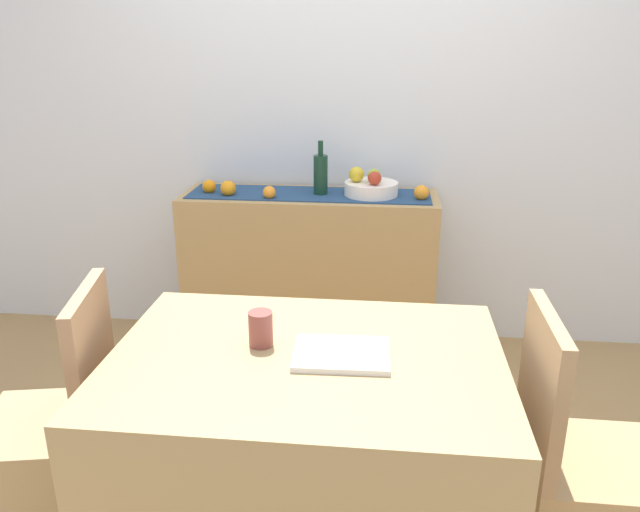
% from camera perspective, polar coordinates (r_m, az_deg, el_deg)
% --- Properties ---
extents(ground_plane, '(6.40, 6.40, 0.02)m').
position_cam_1_polar(ground_plane, '(2.70, 1.14, -17.77)').
color(ground_plane, '#A37F4F').
rests_on(ground_plane, ground).
extents(room_wall_rear, '(6.40, 0.06, 2.70)m').
position_cam_1_polar(room_wall_rear, '(3.34, 3.15, 14.70)').
color(room_wall_rear, silver).
rests_on(room_wall_rear, ground).
extents(sideboard_console, '(1.31, 0.42, 0.87)m').
position_cam_1_polar(sideboard_console, '(3.31, -0.95, -1.64)').
color(sideboard_console, tan).
rests_on(sideboard_console, ground).
extents(table_runner, '(1.23, 0.32, 0.01)m').
position_cam_1_polar(table_runner, '(3.18, -1.00, 5.73)').
color(table_runner, navy).
rests_on(table_runner, sideboard_console).
extents(fruit_bowl, '(0.27, 0.27, 0.07)m').
position_cam_1_polar(fruit_bowl, '(3.15, 4.73, 6.20)').
color(fruit_bowl, white).
rests_on(fruit_bowl, table_runner).
extents(apple_center, '(0.07, 0.07, 0.07)m').
position_cam_1_polar(apple_center, '(3.07, 5.05, 7.14)').
color(apple_center, '#AE3421').
rests_on(apple_center, fruit_bowl).
extents(apple_right, '(0.07, 0.07, 0.07)m').
position_cam_1_polar(apple_right, '(3.14, 5.01, 7.40)').
color(apple_right, '#94A835').
rests_on(apple_right, fruit_bowl).
extents(apple_left, '(0.08, 0.08, 0.08)m').
position_cam_1_polar(apple_left, '(3.13, 3.38, 7.51)').
color(apple_left, gold).
rests_on(apple_left, fruit_bowl).
extents(wine_bottle, '(0.07, 0.07, 0.28)m').
position_cam_1_polar(wine_bottle, '(3.15, 0.06, 7.55)').
color(wine_bottle, '#133423').
rests_on(wine_bottle, sideboard_console).
extents(orange_loose_near_bowl, '(0.08, 0.08, 0.08)m').
position_cam_1_polar(orange_loose_near_bowl, '(3.18, -8.45, 6.18)').
color(orange_loose_near_bowl, orange).
rests_on(orange_loose_near_bowl, sideboard_console).
extents(orange_loose_far, '(0.07, 0.07, 0.07)m').
position_cam_1_polar(orange_loose_far, '(3.25, -10.16, 6.31)').
color(orange_loose_far, orange).
rests_on(orange_loose_far, sideboard_console).
extents(orange_loose_end, '(0.07, 0.07, 0.07)m').
position_cam_1_polar(orange_loose_end, '(3.09, -4.69, 5.85)').
color(orange_loose_end, orange).
rests_on(orange_loose_end, sideboard_console).
extents(orange_loose_mid, '(0.07, 0.07, 0.07)m').
position_cam_1_polar(orange_loose_mid, '(3.10, 9.32, 5.77)').
color(orange_loose_mid, orange).
rests_on(orange_loose_mid, sideboard_console).
extents(dining_table, '(1.17, 0.84, 0.74)m').
position_cam_1_polar(dining_table, '(2.05, -1.21, -18.23)').
color(dining_table, tan).
rests_on(dining_table, ground).
extents(open_book, '(0.29, 0.22, 0.02)m').
position_cam_1_polar(open_book, '(1.84, 1.99, -9.01)').
color(open_book, white).
rests_on(open_book, dining_table).
extents(coffee_cup, '(0.07, 0.07, 0.11)m').
position_cam_1_polar(coffee_cup, '(1.89, -5.48, -6.67)').
color(coffee_cup, brown).
rests_on(coffee_cup, dining_table).
extents(chair_near_window, '(0.47, 0.47, 0.90)m').
position_cam_1_polar(chair_near_window, '(2.36, -23.09, -17.46)').
color(chair_near_window, tan).
rests_on(chair_near_window, ground).
extents(chair_by_corner, '(0.40, 0.40, 0.90)m').
position_cam_1_polar(chair_by_corner, '(2.20, 22.88, -20.50)').
color(chair_by_corner, tan).
rests_on(chair_by_corner, ground).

